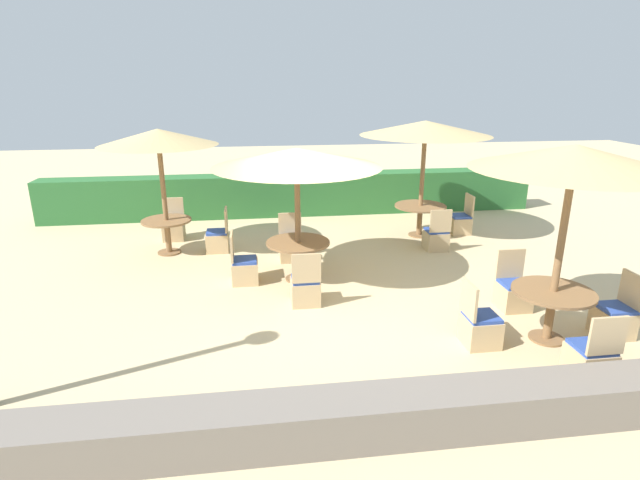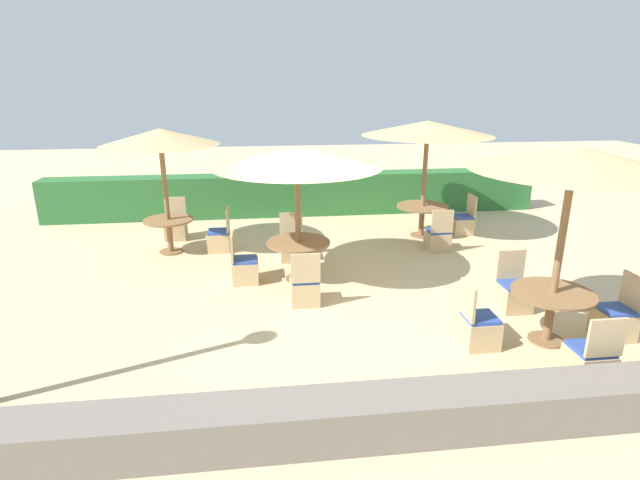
# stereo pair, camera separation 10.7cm
# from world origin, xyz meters

# --- Properties ---
(ground_plane) EXTENTS (40.00, 40.00, 0.00)m
(ground_plane) POSITION_xyz_m (0.00, 0.00, 0.00)
(ground_plane) COLOR #D1BA8C
(hedge_row) EXTENTS (13.00, 0.70, 1.09)m
(hedge_row) POSITION_xyz_m (0.00, 5.70, 0.55)
(hedge_row) COLOR #2D6B33
(hedge_row) RESTS_ON ground_plane
(stone_border) EXTENTS (10.00, 0.56, 0.49)m
(stone_border) POSITION_xyz_m (0.00, -3.23, 0.25)
(stone_border) COLOR slate
(stone_border) RESTS_ON ground_plane
(parasol_front_right) EXTENTS (2.60, 2.60, 2.73)m
(parasol_front_right) POSITION_xyz_m (2.93, -1.58, 2.56)
(parasol_front_right) COLOR olive
(parasol_front_right) RESTS_ON ground_plane
(round_table_front_right) EXTENTS (1.10, 1.10, 0.75)m
(round_table_front_right) POSITION_xyz_m (2.93, -1.58, 0.60)
(round_table_front_right) COLOR olive
(round_table_front_right) RESTS_ON ground_plane
(patio_chair_front_right_east) EXTENTS (0.46, 0.46, 0.93)m
(patio_chair_front_right_east) POSITION_xyz_m (3.94, -1.60, 0.26)
(patio_chair_front_right_east) COLOR tan
(patio_chair_front_right_east) RESTS_ON ground_plane
(patio_chair_front_right_south) EXTENTS (0.46, 0.46, 0.93)m
(patio_chair_front_right_south) POSITION_xyz_m (2.89, -2.56, 0.26)
(patio_chair_front_right_south) COLOR tan
(patio_chair_front_right_south) RESTS_ON ground_plane
(patio_chair_front_right_west) EXTENTS (0.46, 0.46, 0.93)m
(patio_chair_front_right_west) POSITION_xyz_m (1.91, -1.59, 0.26)
(patio_chair_front_right_west) COLOR tan
(patio_chair_front_right_west) RESTS_ON ground_plane
(patio_chair_front_right_north) EXTENTS (0.46, 0.46, 0.93)m
(patio_chair_front_right_north) POSITION_xyz_m (2.95, -0.57, 0.26)
(patio_chair_front_right_north) COLOR tan
(patio_chair_front_right_north) RESTS_ON ground_plane
(parasol_back_left) EXTENTS (2.33, 2.33, 2.57)m
(parasol_back_left) POSITION_xyz_m (-2.90, 2.90, 2.40)
(parasol_back_left) COLOR olive
(parasol_back_left) RESTS_ON ground_plane
(round_table_back_left) EXTENTS (1.01, 1.01, 0.73)m
(round_table_back_left) POSITION_xyz_m (-2.90, 2.90, 0.56)
(round_table_back_left) COLOR olive
(round_table_back_left) RESTS_ON ground_plane
(patio_chair_back_left_north) EXTENTS (0.46, 0.46, 0.93)m
(patio_chair_back_left_north) POSITION_xyz_m (-2.92, 3.85, 0.26)
(patio_chair_back_left_north) COLOR tan
(patio_chair_back_left_north) RESTS_ON ground_plane
(patio_chair_back_left_east) EXTENTS (0.46, 0.46, 0.93)m
(patio_chair_back_left_east) POSITION_xyz_m (-1.87, 2.89, 0.26)
(patio_chair_back_left_east) COLOR tan
(patio_chair_back_left_east) RESTS_ON ground_plane
(parasol_center) EXTENTS (2.92, 2.92, 2.40)m
(parasol_center) POSITION_xyz_m (-0.33, 1.08, 2.23)
(parasol_center) COLOR olive
(parasol_center) RESTS_ON ground_plane
(round_table_center) EXTENTS (1.14, 1.14, 0.73)m
(round_table_center) POSITION_xyz_m (-0.33, 1.08, 0.59)
(round_table_center) COLOR olive
(round_table_center) RESTS_ON ground_plane
(patio_chair_center_west) EXTENTS (0.46, 0.46, 0.93)m
(patio_chair_center_west) POSITION_xyz_m (-1.31, 1.08, 0.26)
(patio_chair_center_west) COLOR tan
(patio_chair_center_west) RESTS_ON ground_plane
(patio_chair_center_south) EXTENTS (0.46, 0.46, 0.93)m
(patio_chair_center_south) POSITION_xyz_m (-0.32, 0.04, 0.26)
(patio_chair_center_south) COLOR tan
(patio_chair_center_south) RESTS_ON ground_plane
(patio_chair_center_north) EXTENTS (0.46, 0.46, 0.93)m
(patio_chair_center_north) POSITION_xyz_m (-0.38, 2.15, 0.26)
(patio_chair_center_north) COLOR tan
(patio_chair_center_north) RESTS_ON ground_plane
(parasol_back_right) EXTENTS (2.89, 2.89, 2.63)m
(parasol_back_right) POSITION_xyz_m (2.71, 3.37, 2.46)
(parasol_back_right) COLOR olive
(parasol_back_right) RESTS_ON ground_plane
(round_table_back_right) EXTENTS (1.18, 1.18, 0.73)m
(round_table_back_right) POSITION_xyz_m (2.71, 3.37, 0.59)
(round_table_back_right) COLOR olive
(round_table_back_right) RESTS_ON ground_plane
(patio_chair_back_right_south) EXTENTS (0.46, 0.46, 0.93)m
(patio_chair_back_right_south) POSITION_xyz_m (2.74, 2.35, 0.26)
(patio_chair_back_right_south) COLOR tan
(patio_chair_back_right_south) RESTS_ON ground_plane
(patio_chair_back_right_east) EXTENTS (0.46, 0.46, 0.93)m
(patio_chair_back_right_east) POSITION_xyz_m (3.73, 3.41, 0.26)
(patio_chair_back_right_east) COLOR tan
(patio_chair_back_right_east) RESTS_ON ground_plane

